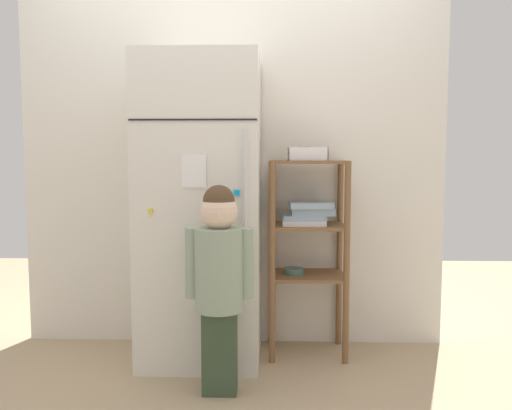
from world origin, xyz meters
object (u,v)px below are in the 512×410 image
(pantry_shelf_unit, at_px, (308,231))
(fruit_bin, at_px, (308,154))
(child_standing, at_px, (219,269))
(refrigerator, at_px, (201,210))

(pantry_shelf_unit, height_order, fruit_bin, fruit_bin)
(child_standing, height_order, fruit_bin, fruit_bin)
(refrigerator, distance_m, fruit_bin, 0.70)
(child_standing, bearing_deg, pantry_shelf_unit, 50.27)
(child_standing, relative_size, pantry_shelf_unit, 0.90)
(refrigerator, relative_size, fruit_bin, 7.66)
(child_standing, distance_m, pantry_shelf_unit, 0.74)
(refrigerator, distance_m, child_standing, 0.54)
(refrigerator, xyz_separation_m, child_standing, (0.15, -0.46, -0.24))
(fruit_bin, bearing_deg, pantry_shelf_unit, -14.88)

